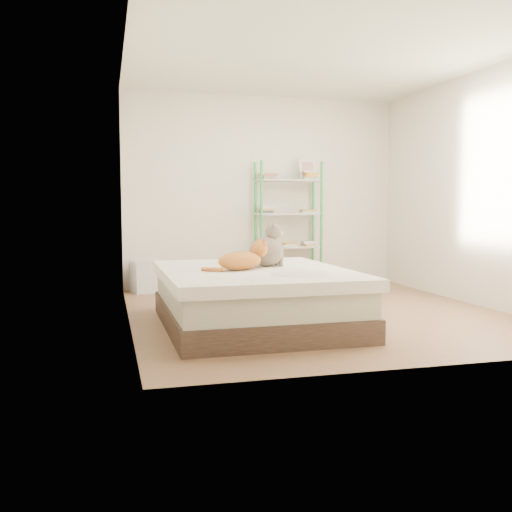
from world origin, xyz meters
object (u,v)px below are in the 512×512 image
object	(u,v)px
orange_cat	(240,258)
grey_cat	(267,245)
shelf_unit	(288,227)
cardboard_box	(293,288)
white_bin	(145,276)
bed	(254,297)

from	to	relation	value
orange_cat	grey_cat	bearing A→B (deg)	13.70
grey_cat	shelf_unit	world-z (taller)	shelf_unit
cardboard_box	shelf_unit	bearing A→B (deg)	98.69
white_bin	cardboard_box	bearing A→B (deg)	-38.36
bed	cardboard_box	world-z (taller)	bed
orange_cat	white_bin	distance (m)	2.52
cardboard_box	white_bin	distance (m)	2.01
bed	shelf_unit	xyz separation A→B (m)	(1.10, 2.35, 0.55)
bed	shelf_unit	world-z (taller)	shelf_unit
grey_cat	cardboard_box	xyz separation A→B (m)	(0.57, 0.90, -0.56)
cardboard_box	grey_cat	bearing A→B (deg)	-98.23
bed	cardboard_box	xyz separation A→B (m)	(0.74, 1.07, -0.09)
grey_cat	cardboard_box	size ratio (longest dim) A/B	0.65
grey_cat	bed	bearing A→B (deg)	127.55
bed	white_bin	xyz separation A→B (m)	(-0.84, 2.32, -0.05)
bed	white_bin	world-z (taller)	bed
bed	shelf_unit	bearing A→B (deg)	64.61
shelf_unit	cardboard_box	world-z (taller)	shelf_unit
bed	orange_cat	bearing A→B (deg)	-157.39
shelf_unit	cardboard_box	distance (m)	1.47
bed	grey_cat	distance (m)	0.53
bed	grey_cat	size ratio (longest dim) A/B	5.04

